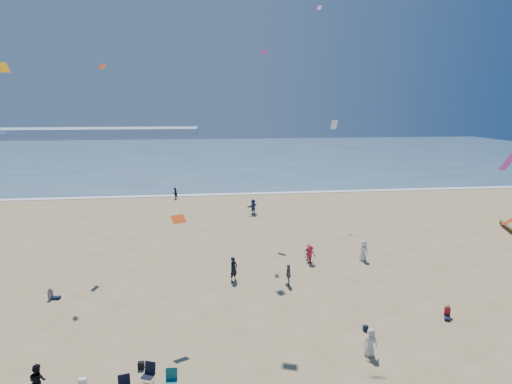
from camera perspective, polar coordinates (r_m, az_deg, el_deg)
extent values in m
cube|color=#476B84|center=(107.65, -6.62, 5.38)|extent=(220.00, 100.00, 0.06)
cube|color=white|center=(58.29, -6.30, -0.38)|extent=(220.00, 1.20, 0.08)
cube|color=#7A8EA8|center=(191.74, -25.19, 7.75)|extent=(110.00, 20.00, 3.20)
imported|color=navy|center=(47.41, -0.42, -2.13)|extent=(1.59, 1.64, 1.87)
imported|color=#BB1A39|center=(33.36, 7.76, -8.84)|extent=(1.05, 0.70, 1.51)
imported|color=black|center=(29.89, -3.21, -10.95)|extent=(0.80, 0.79, 1.86)
imported|color=black|center=(21.71, -28.72, -22.57)|extent=(0.99, 0.94, 1.62)
imported|color=silver|center=(34.77, 15.11, -8.07)|extent=(0.88, 1.01, 1.75)
imported|color=slate|center=(33.86, 7.54, -8.57)|extent=(0.90, 0.53, 1.45)
imported|color=silver|center=(22.72, 16.02, -19.95)|extent=(0.77, 0.54, 1.51)
imported|color=slate|center=(29.33, 4.64, -11.72)|extent=(0.55, 0.99, 1.60)
imported|color=black|center=(56.52, -11.51, -0.18)|extent=(0.96, 0.97, 1.58)
cube|color=white|center=(21.88, -23.52, -23.67)|extent=(0.35, 0.20, 0.40)
cube|color=black|center=(22.11, -16.10, -22.71)|extent=(0.30, 0.22, 0.38)
cube|color=black|center=(25.02, 15.38, -18.25)|extent=(0.28, 0.18, 0.34)
cube|color=white|center=(33.70, 11.09, 9.43)|extent=(0.50, 0.61, 0.71)
cube|color=#E44007|center=(22.74, -11.02, -3.81)|extent=(0.89, 0.76, 0.38)
cube|color=purple|center=(42.62, 1.13, 19.35)|extent=(0.72, 0.75, 0.48)
cube|color=#EF501C|center=(36.93, -21.08, 16.39)|extent=(0.53, 0.90, 0.36)
cube|color=#FF6588|center=(52.53, 9.05, 24.55)|extent=(0.65, 0.64, 0.58)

